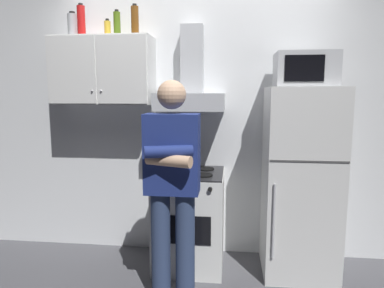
{
  "coord_description": "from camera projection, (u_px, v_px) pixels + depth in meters",
  "views": [
    {
      "loc": [
        0.31,
        -2.7,
        1.55
      ],
      "look_at": [
        0.0,
        0.0,
        1.15
      ],
      "focal_mm": 32.29,
      "sensor_mm": 36.0,
      "label": 1
    }
  ],
  "objects": [
    {
      "name": "ground_plane",
      "position": [
        192.0,
        279.0,
        2.91
      ],
      "size": [
        7.0,
        7.0,
        0.0
      ],
      "primitive_type": "plane",
      "color": "#4C4C51"
    },
    {
      "name": "back_wall_tiled",
      "position": [
        199.0,
        114.0,
        3.3
      ],
      "size": [
        4.8,
        0.1,
        2.7
      ],
      "primitive_type": "cube",
      "color": "white",
      "rests_on": "ground_plane"
    },
    {
      "name": "upper_cabinet",
      "position": [
        103.0,
        71.0,
        3.12
      ],
      "size": [
        0.9,
        0.37,
        0.6
      ],
      "color": "silver"
    },
    {
      "name": "stove_oven",
      "position": [
        190.0,
        219.0,
        3.1
      ],
      "size": [
        0.6,
        0.62,
        0.87
      ],
      "color": "white",
      "rests_on": "ground_plane"
    },
    {
      "name": "range_hood",
      "position": [
        191.0,
        88.0,
        3.05
      ],
      "size": [
        0.6,
        0.44,
        0.75
      ],
      "color": "#B7BABF"
    },
    {
      "name": "refrigerator",
      "position": [
        300.0,
        182.0,
        2.94
      ],
      "size": [
        0.6,
        0.62,
        1.6
      ],
      "color": "silver",
      "rests_on": "ground_plane"
    },
    {
      "name": "microwave",
      "position": [
        305.0,
        70.0,
        2.82
      ],
      "size": [
        0.48,
        0.37,
        0.28
      ],
      "color": "#B7BABF",
      "rests_on": "refrigerator"
    },
    {
      "name": "person_standing",
      "position": [
        172.0,
        186.0,
        2.44
      ],
      "size": [
        0.38,
        0.33,
        1.64
      ],
      "color": "navy",
      "rests_on": "ground_plane"
    },
    {
      "name": "bottle_beer_brown",
      "position": [
        135.0,
        21.0,
        3.01
      ],
      "size": [
        0.07,
        0.07,
        0.27
      ],
      "color": "brown",
      "rests_on": "upper_cabinet"
    },
    {
      "name": "bottle_soda_red",
      "position": [
        81.0,
        21.0,
        3.06
      ],
      "size": [
        0.07,
        0.07,
        0.28
      ],
      "color": "red",
      "rests_on": "upper_cabinet"
    },
    {
      "name": "bottle_spice_jar",
      "position": [
        107.0,
        29.0,
        3.07
      ],
      "size": [
        0.06,
        0.06,
        0.15
      ],
      "color": "gold",
      "rests_on": "upper_cabinet"
    },
    {
      "name": "bottle_canister_steel",
      "position": [
        73.0,
        25.0,
        3.11
      ],
      "size": [
        0.09,
        0.09,
        0.22
      ],
      "color": "#B2B5BA",
      "rests_on": "upper_cabinet"
    },
    {
      "name": "bottle_olive_oil",
      "position": [
        117.0,
        24.0,
        3.08
      ],
      "size": [
        0.06,
        0.06,
        0.23
      ],
      "color": "#4C6B19",
      "rests_on": "upper_cabinet"
    }
  ]
}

